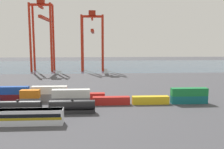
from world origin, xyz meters
The scene contains 18 objects.
ground_plane centered at (0.00, 40.00, 0.00)m, with size 420.00×420.00×0.00m, color #424247.
harbour_water centered at (0.00, 131.70, 0.00)m, with size 400.00×110.00×0.01m, color #384C60.
freight_tank_row centered at (-8.02, -12.33, 1.95)m, with size 43.66×2.72×4.18m.
shipping_container_3 centered at (-6.99, -3.20, 1.30)m, with size 6.04×2.44×2.60m, color slate.
shipping_container_4 centered at (-6.99, -3.20, 3.90)m, with size 6.04×2.44×2.60m, color orange.
shipping_container_5 centered at (6.03, -3.20, 1.30)m, with size 12.10×2.44×2.60m, color slate.
shipping_container_6 centered at (6.03, -3.20, 3.90)m, with size 12.10×2.44×2.60m, color silver.
shipping_container_7 centered at (19.04, -3.20, 1.30)m, with size 12.10×2.44×2.60m, color #AD211C.
shipping_container_8 centered at (32.05, -3.20, 1.30)m, with size 12.10×2.44×2.60m, color gold.
shipping_container_9 centered at (45.07, -3.20, 1.30)m, with size 12.10×2.44×2.60m, color #146066.
shipping_container_10 centered at (45.07, -3.20, 3.90)m, with size 12.10×2.44×2.60m, color #197538.
shipping_container_13 centered at (-15.20, 3.07, 1.30)m, with size 12.10×2.44×2.60m, color maroon.
shipping_container_14 centered at (-15.20, 3.07, 3.90)m, with size 12.10×2.44×2.60m, color #1C4299.
shipping_container_15 centered at (-2.07, 3.07, 1.30)m, with size 12.10×2.44×2.60m, color slate.
shipping_container_16 centered at (-2.07, 3.07, 3.90)m, with size 12.10×2.44×2.60m, color silver.
shipping_container_17 centered at (11.06, 3.07, 1.30)m, with size 12.10×2.44×2.60m, color #AD211C.
gantry_crane_west centered at (-24.03, 97.10, 30.32)m, with size 15.69×35.99×49.93m.
gantry_crane_central centered at (11.20, 98.08, 25.38)m, with size 16.11×40.45×42.22m.
Camera 1 is at (14.60, -80.95, 20.36)m, focal length 39.05 mm.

